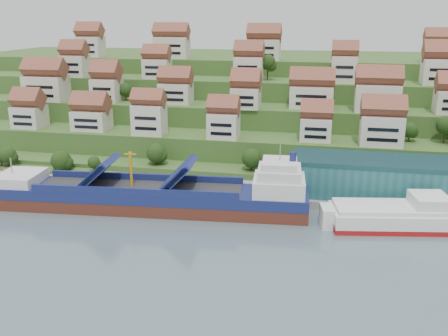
# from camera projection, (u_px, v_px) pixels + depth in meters

# --- Properties ---
(ground) EXTENTS (300.00, 300.00, 0.00)m
(ground) POSITION_uv_depth(u_px,v_px,m) (200.00, 213.00, 126.66)
(ground) COLOR slate
(ground) RESTS_ON ground
(quay) EXTENTS (180.00, 14.00, 2.20)m
(quay) POSITION_uv_depth(u_px,v_px,m) (284.00, 195.00, 136.53)
(quay) COLOR gray
(quay) RESTS_ON ground
(pebble_beach) EXTENTS (45.00, 20.00, 1.00)m
(pebble_beach) POSITION_uv_depth(u_px,v_px,m) (22.00, 182.00, 148.95)
(pebble_beach) COLOR gray
(pebble_beach) RESTS_ON ground
(hillside) EXTENTS (260.00, 128.00, 31.00)m
(hillside) POSITION_uv_depth(u_px,v_px,m) (257.00, 104.00, 220.51)
(hillside) COLOR #2D4C1E
(hillside) RESTS_ON ground
(hillside_village) EXTENTS (159.93, 62.61, 28.63)m
(hillside_village) POSITION_uv_depth(u_px,v_px,m) (240.00, 88.00, 174.82)
(hillside_village) COLOR beige
(hillside_village) RESTS_ON ground
(hillside_trees) EXTENTS (139.86, 62.27, 31.94)m
(hillside_trees) POSITION_uv_depth(u_px,v_px,m) (204.00, 121.00, 162.54)
(hillside_trees) COLOR #224015
(hillside_trees) RESTS_ON ground
(warehouse) EXTENTS (60.00, 15.00, 10.00)m
(warehouse) POSITION_uv_depth(u_px,v_px,m) (408.00, 179.00, 130.43)
(warehouse) COLOR #246063
(warehouse) RESTS_ON quay
(flagpole) EXTENTS (1.28, 0.16, 8.00)m
(flagpole) POSITION_uv_depth(u_px,v_px,m) (276.00, 180.00, 130.51)
(flagpole) COLOR gray
(flagpole) RESTS_ON quay
(beach_huts) EXTENTS (14.40, 3.70, 2.20)m
(beach_huts) POSITION_uv_depth(u_px,v_px,m) (13.00, 178.00, 147.70)
(beach_huts) COLOR white
(beach_huts) RESTS_ON pebble_beach
(cargo_ship) EXTENTS (82.23, 19.26, 18.11)m
(cargo_ship) POSITION_uv_depth(u_px,v_px,m) (157.00, 197.00, 128.17)
(cargo_ship) COLOR #512418
(cargo_ship) RESTS_ON ground
(second_ship) EXTENTS (31.57, 16.13, 8.73)m
(second_ship) POSITION_uv_depth(u_px,v_px,m) (398.00, 216.00, 117.75)
(second_ship) COLOR maroon
(second_ship) RESTS_ON ground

